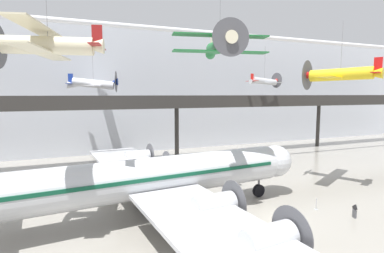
# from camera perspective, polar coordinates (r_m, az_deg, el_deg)

# --- Properties ---
(ground_plane) EXTENTS (260.00, 260.00, 0.00)m
(ground_plane) POSITION_cam_1_polar(r_m,az_deg,el_deg) (27.87, 15.61, -16.30)
(ground_plane) COLOR gray
(hangar_back_wall) EXTENTS (140.00, 3.00, 21.95)m
(hangar_back_wall) POSITION_cam_1_polar(r_m,az_deg,el_deg) (57.70, -5.92, 6.59)
(hangar_back_wall) COLOR silver
(hangar_back_wall) RESTS_ON ground
(mezzanine_walkway) EXTENTS (110.00, 3.20, 10.34)m
(mezzanine_walkway) POSITION_cam_1_polar(r_m,az_deg,el_deg) (48.11, -2.57, 3.95)
(mezzanine_walkway) COLOR #2D2B28
(mezzanine_walkway) RESTS_ON ground
(ceiling_truss_beam) EXTENTS (120.00, 0.60, 0.60)m
(ceiling_truss_beam) POSITION_cam_1_polar(r_m,az_deg,el_deg) (41.16, 1.37, 17.57)
(ceiling_truss_beam) COLOR silver
(airliner_silver_main) EXTENTS (32.12, 36.52, 9.96)m
(airliner_silver_main) POSITION_cam_1_polar(r_m,az_deg,el_deg) (25.73, -8.66, -9.84)
(airliner_silver_main) COLOR silver
(airliner_silver_main) RESTS_ON ground
(suspended_plane_green_biplane) EXTENTS (8.21, 6.79, 5.01)m
(suspended_plane_green_biplane) POSITION_cam_1_polar(r_m,az_deg,el_deg) (26.33, 5.34, 14.95)
(suspended_plane_green_biplane) COLOR #1E6B33
(suspended_plane_yellow_lowwing) EXTENTS (9.23, 8.20, 7.33)m
(suspended_plane_yellow_lowwing) POSITION_cam_1_polar(r_m,az_deg,el_deg) (36.78, 26.44, 8.83)
(suspended_plane_yellow_lowwing) COLOR yellow
(suspended_plane_white_twin) EXTENTS (7.86, 9.42, 7.51)m
(suspended_plane_white_twin) POSITION_cam_1_polar(r_m,az_deg,el_deg) (49.53, -18.28, 7.71)
(suspended_plane_white_twin) COLOR silver
(suspended_plane_silver_racer) EXTENTS (5.92, 7.26, 6.76)m
(suspended_plane_silver_racer) POSITION_cam_1_polar(r_m,az_deg,el_deg) (51.93, 13.63, 8.35)
(suspended_plane_silver_racer) COLOR silver
(suspended_plane_cream_biplane) EXTENTS (7.53, 9.04, 6.13)m
(suspended_plane_cream_biplane) POSITION_cam_1_polar(r_m,az_deg,el_deg) (23.36, -25.76, 13.84)
(suspended_plane_cream_biplane) COLOR beige
(stanchion_barrier) EXTENTS (0.36, 0.36, 1.08)m
(stanchion_barrier) POSITION_cam_1_polar(r_m,az_deg,el_deg) (30.58, 22.56, -13.84)
(stanchion_barrier) COLOR #B2B5BA
(stanchion_barrier) RESTS_ON ground
(info_sign_pedestal) EXTENTS (0.29, 0.75, 1.24)m
(info_sign_pedestal) POSITION_cam_1_polar(r_m,az_deg,el_deg) (30.08, 28.55, -14.20)
(info_sign_pedestal) COLOR #4C4C51
(info_sign_pedestal) RESTS_ON ground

